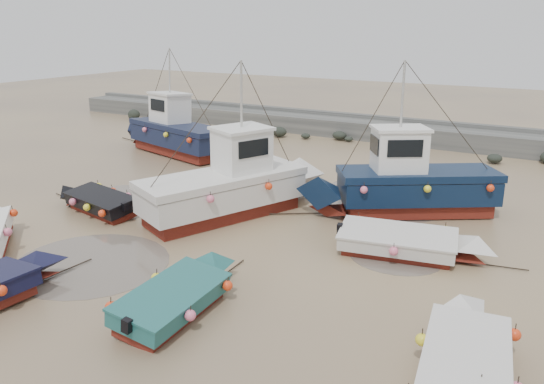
{
  "coord_description": "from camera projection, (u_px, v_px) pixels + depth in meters",
  "views": [
    {
      "loc": [
        8.82,
        -12.73,
        7.55
      ],
      "look_at": [
        -0.94,
        4.12,
        1.4
      ],
      "focal_mm": 35.0,
      "sensor_mm": 36.0,
      "label": 1
    }
  ],
  "objects": [
    {
      "name": "ground",
      "position": [
        233.0,
        271.0,
        17.0
      ],
      "size": [
        120.0,
        120.0,
        0.0
      ],
      "primitive_type": "plane",
      "color": "#A0885D",
      "rests_on": "ground"
    },
    {
      "name": "seawall",
      "position": [
        421.0,
        135.0,
        34.93
      ],
      "size": [
        60.0,
        4.92,
        1.5
      ],
      "color": "slate",
      "rests_on": "ground"
    },
    {
      "name": "puddle_a",
      "position": [
        91.0,
        263.0,
        17.58
      ],
      "size": [
        5.24,
        5.24,
        0.01
      ],
      "primitive_type": "cylinder",
      "color": "#63594F",
      "rests_on": "ground"
    },
    {
      "name": "puddle_b",
      "position": [
        395.0,
        257.0,
        18.02
      ],
      "size": [
        3.17,
        3.17,
        0.01
      ],
      "primitive_type": "cylinder",
      "color": "#63594F",
      "rests_on": "ground"
    },
    {
      "name": "puddle_c",
      "position": [
        132.0,
        194.0,
        24.73
      ],
      "size": [
        3.67,
        3.67,
        0.01
      ],
      "primitive_type": "cylinder",
      "color": "#63594F",
      "rests_on": "ground"
    },
    {
      "name": "puddle_d",
      "position": [
        393.0,
        194.0,
        24.72
      ],
      "size": [
        6.43,
        6.43,
        0.01
      ],
      "primitive_type": "cylinder",
      "color": "#63594F",
      "rests_on": "ground"
    },
    {
      "name": "dinghy_2",
      "position": [
        178.0,
        292.0,
        14.52
      ],
      "size": [
        2.14,
        5.79,
        1.43
      ],
      "rotation": [
        0.0,
        0.0,
        0.05
      ],
      "color": "maroon",
      "rests_on": "ground"
    },
    {
      "name": "dinghy_4",
      "position": [
        97.0,
        199.0,
        22.33
      ],
      "size": [
        5.76,
        2.37,
        1.43
      ],
      "rotation": [
        0.0,
        0.0,
        1.39
      ],
      "color": "maroon",
      "rests_on": "ground"
    },
    {
      "name": "dinghy_5",
      "position": [
        408.0,
        241.0,
        18.01
      ],
      "size": [
        6.2,
        2.68,
        1.43
      ],
      "rotation": [
        0.0,
        0.0,
        -1.38
      ],
      "color": "maroon",
      "rests_on": "ground"
    },
    {
      "name": "dinghy_6",
      "position": [
        466.0,
        357.0,
        11.7
      ],
      "size": [
        2.42,
        6.38,
        1.43
      ],
      "rotation": [
        0.0,
        0.0,
        0.13
      ],
      "color": "maroon",
      "rests_on": "ground"
    },
    {
      "name": "cabin_boat_0",
      "position": [
        172.0,
        131.0,
        32.38
      ],
      "size": [
        10.29,
        4.59,
        6.22
      ],
      "rotation": [
        0.0,
        0.0,
        1.32
      ],
      "color": "maroon",
      "rests_on": "ground"
    },
    {
      "name": "cabin_boat_1",
      "position": [
        236.0,
        183.0,
        21.76
      ],
      "size": [
        5.32,
        9.7,
        6.22
      ],
      "rotation": [
        0.0,
        0.0,
        -0.4
      ],
      "color": "maroon",
      "rests_on": "ground"
    },
    {
      "name": "cabin_boat_2",
      "position": [
        403.0,
        182.0,
        21.84
      ],
      "size": [
        8.64,
        6.15,
        6.22
      ],
      "rotation": [
        0.0,
        0.0,
        2.14
      ],
      "color": "maroon",
      "rests_on": "ground"
    },
    {
      "name": "person",
      "position": [
        246.0,
        188.0,
        25.75
      ],
      "size": [
        0.63,
        0.44,
        1.66
      ],
      "primitive_type": "imported",
      "rotation": [
        0.0,
        0.0,
        3.21
      ],
      "color": "#161D36",
      "rests_on": "ground"
    }
  ]
}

